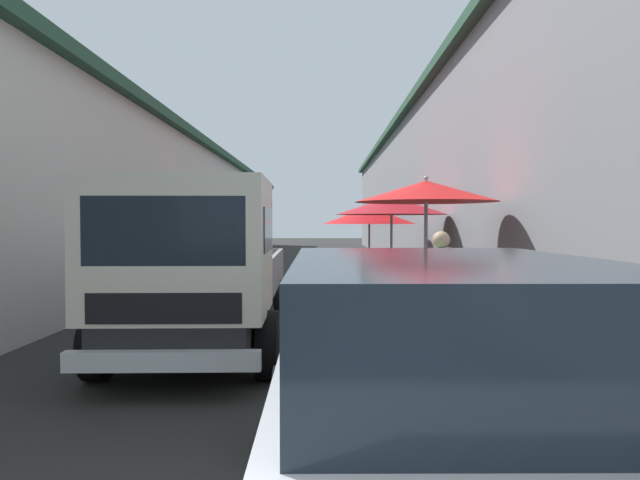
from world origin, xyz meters
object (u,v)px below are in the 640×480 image
(delivery_truck, at_px, (196,274))
(fruit_stall_far_left, at_px, (426,210))
(vendor_by_crates, at_px, (441,286))
(plastic_stool, at_px, (148,295))
(hatchback_car, at_px, (451,407))
(parked_scooter, at_px, (187,276))
(fruit_stall_far_right, at_px, (392,214))
(fruit_stall_mid_lane, at_px, (369,220))

(delivery_truck, bearing_deg, fruit_stall_far_left, -52.71)
(vendor_by_crates, relative_size, plastic_stool, 3.51)
(vendor_by_crates, bearing_deg, plastic_stool, 53.45)
(hatchback_car, xyz_separation_m, plastic_stool, (7.41, 3.80, -0.41))
(delivery_truck, relative_size, parked_scooter, 2.94)
(delivery_truck, distance_m, vendor_by_crates, 2.90)
(hatchback_car, bearing_deg, delivery_truck, 29.10)
(fruit_stall_far_right, bearing_deg, fruit_stall_mid_lane, 7.38)
(parked_scooter, distance_m, plastic_stool, 2.30)
(fruit_stall_far_left, relative_size, parked_scooter, 1.40)
(fruit_stall_mid_lane, distance_m, vendor_by_crates, 8.78)
(fruit_stall_far_left, distance_m, plastic_stool, 5.19)
(delivery_truck, bearing_deg, vendor_by_crates, -84.98)
(fruit_stall_mid_lane, xyz_separation_m, plastic_stool, (-5.34, 4.42, -1.37))
(parked_scooter, bearing_deg, fruit_stall_far_left, -127.71)
(hatchback_car, xyz_separation_m, delivery_truck, (3.75, 2.09, 0.30))
(vendor_by_crates, bearing_deg, hatchback_car, 168.81)
(vendor_by_crates, height_order, plastic_stool, vendor_by_crates)
(plastic_stool, bearing_deg, hatchback_car, -152.86)
(hatchback_car, bearing_deg, fruit_stall_far_right, -5.42)
(vendor_by_crates, distance_m, parked_scooter, 7.24)
(delivery_truck, xyz_separation_m, plastic_stool, (3.65, 1.71, -0.71))
(parked_scooter, bearing_deg, fruit_stall_mid_lane, -54.65)
(plastic_stool, bearing_deg, fruit_stall_far_left, -105.24)
(fruit_stall_far_left, height_order, fruit_stall_mid_lane, fruit_stall_far_left)
(delivery_truck, height_order, plastic_stool, delivery_truck)
(vendor_by_crates, distance_m, plastic_stool, 5.74)
(parked_scooter, height_order, plastic_stool, parked_scooter)
(delivery_truck, relative_size, vendor_by_crates, 3.25)
(fruit_stall_mid_lane, relative_size, vendor_by_crates, 1.68)
(fruit_stall_far_left, height_order, vendor_by_crates, fruit_stall_far_left)
(fruit_stall_mid_lane, xyz_separation_m, delivery_truck, (-8.99, 2.72, -0.65))
(fruit_stall_far_right, height_order, delivery_truck, fruit_stall_far_right)
(fruit_stall_mid_lane, bearing_deg, delivery_truck, 163.19)
(fruit_stall_mid_lane, bearing_deg, fruit_stall_far_right, -172.62)
(fruit_stall_far_left, xyz_separation_m, delivery_truck, (-2.35, 3.08, -0.79))
(fruit_stall_far_right, distance_m, plastic_stool, 5.70)
(hatchback_car, xyz_separation_m, vendor_by_crates, (4.00, -0.79, 0.13))
(hatchback_car, height_order, delivery_truck, delivery_truck)
(fruit_stall_far_right, bearing_deg, delivery_truck, 154.54)
(fruit_stall_mid_lane, distance_m, hatchback_car, 12.80)
(parked_scooter, bearing_deg, delivery_truck, -165.19)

